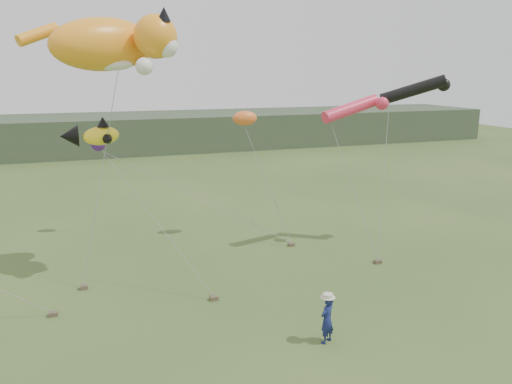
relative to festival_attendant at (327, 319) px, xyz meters
The scene contains 8 objects.
ground 2.35m from the festival_attendant, 144.60° to the left, with size 120.00×120.00×0.00m, color #385123.
headland 46.23m from the festival_attendant, 96.08° to the left, with size 90.00×13.00×4.00m.
festival_attendant is the anchor object (origin of this frame).
sandbag_anchors 6.74m from the festival_attendant, 109.62° to the left, with size 14.81×5.14×0.17m.
cat_kite 13.62m from the festival_attendant, 125.07° to the left, with size 6.26×4.00×2.67m.
fish_kite 12.36m from the festival_attendant, 129.54° to the left, with size 2.44×1.66×1.28m.
tube_kites 12.97m from the festival_attendant, 48.30° to the left, with size 6.70×2.27×2.36m.
misc_kites 14.01m from the festival_attendant, 98.57° to the left, with size 8.58×3.58×2.21m.
Camera 1 is at (-5.47, -14.94, 8.99)m, focal length 35.00 mm.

